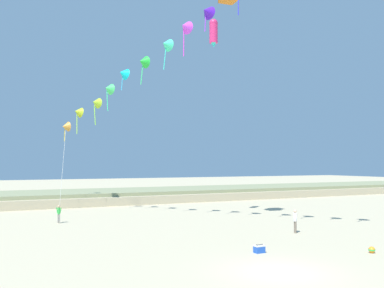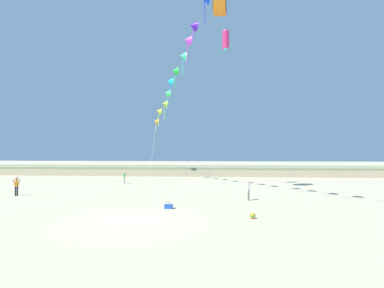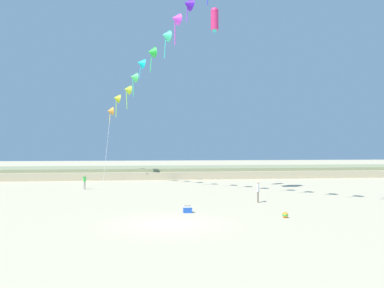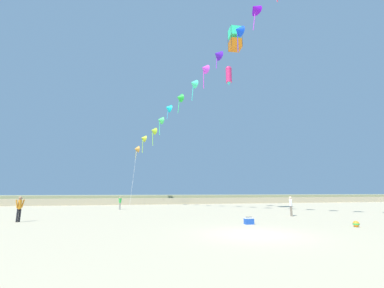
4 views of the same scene
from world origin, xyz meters
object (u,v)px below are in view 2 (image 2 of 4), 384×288
Objects in this scene: person_near_right at (17,185)px; person_near_left at (248,189)px; beach_cooler at (169,206)px; large_kite_mid_trail at (226,40)px; large_kite_low_lead at (220,1)px; beach_ball at (253,216)px; person_mid_center at (124,177)px.

person_near_left is at bearing -2.01° from person_near_right.
person_near_right is at bearing 161.78° from beach_cooler.
large_kite_mid_trail is at bearing 71.57° from beach_cooler.
beach_ball is (1.88, -12.25, -19.60)m from large_kite_low_lead.
large_kite_mid_trail is at bearing 79.54° from large_kite_low_lead.
beach_cooler is (-6.07, -4.22, -0.76)m from person_near_left.
person_near_left is 0.63× the size of large_kite_mid_trail.
person_near_left reaches higher than beach_cooler.
beach_ball is at bearing -81.28° from large_kite_low_lead.
large_kite_mid_trail reaches higher than beach_cooler.
large_kite_low_lead is at bearing -100.46° from large_kite_mid_trail.
large_kite_low_lead is 22.06m from beach_cooler.
large_kite_mid_trail reaches higher than person_mid_center.
person_mid_center is (-14.64, 12.40, -0.10)m from person_near_left.
large_kite_low_lead is at bearing 13.51° from person_near_right.
person_near_left is 4.63× the size of beach_ball.
large_kite_low_lead is 4.60× the size of beach_cooler.
person_near_right is 1.16× the size of person_mid_center.
person_near_right is at bearing 177.99° from person_near_left.
beach_cooler is at bearing -62.72° from person_mid_center.
person_near_right is 0.66× the size of large_kite_low_lead.
beach_cooler is at bearing -18.22° from person_near_right.
person_near_left is at bearing -40.25° from person_mid_center.
person_near_left is at bearing -80.04° from large_kite_mid_trail.
beach_ball is at bearing -20.49° from person_near_right.
person_mid_center is 0.57× the size of large_kite_mid_trail.
person_near_right reaches higher than person_near_left.
person_mid_center is 0.57× the size of large_kite_low_lead.
large_kite_mid_trail is at bearing 23.36° from person_near_right.
person_mid_center reaches higher than beach_cooler.
large_kite_low_lead reaches higher than person_mid_center.
large_kite_low_lead reaches higher than large_kite_mid_trail.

